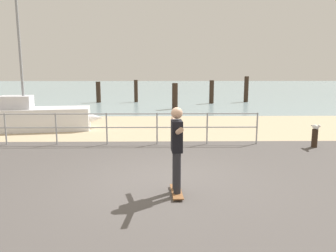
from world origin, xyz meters
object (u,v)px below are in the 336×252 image
sailboat (37,117)px  seagull (316,127)px  skateboard (176,192)px  skateboarder (177,144)px  bollard_short (315,138)px

sailboat → seagull: (9.79, -3.12, 0.15)m
sailboat → skateboard: size_ratio=6.85×
skateboard → seagull: seagull is taller
skateboarder → seagull: (4.48, 3.82, -0.35)m
skateboarder → seagull: bearing=40.4°
sailboat → skateboarder: size_ratio=3.36×
bollard_short → seagull: seagull is taller
sailboat → skateboard: 8.75m
skateboard → bollard_short: bearing=40.5°
skateboard → skateboarder: size_ratio=0.49×
sailboat → skateboarder: 8.75m
skateboarder → seagull: skateboarder is taller
skateboard → seagull: size_ratio=1.66×
bollard_short → skateboard: bearing=-139.5°
skateboarder → bollard_short: size_ratio=2.78×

